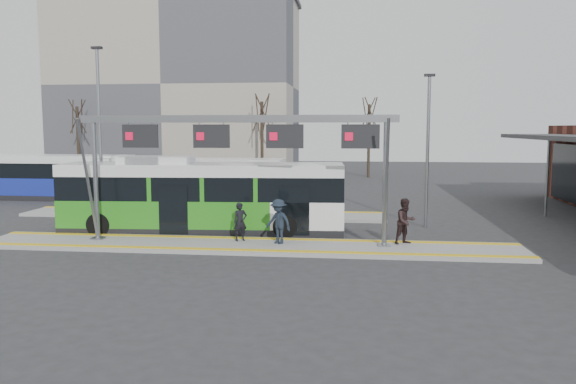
% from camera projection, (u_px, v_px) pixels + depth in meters
% --- Properties ---
extents(ground, '(120.00, 120.00, 0.00)m').
position_uv_depth(ground, '(247.00, 248.00, 22.78)').
color(ground, '#2D2D30').
rests_on(ground, ground).
extents(platform_main, '(22.00, 3.00, 0.15)m').
position_uv_depth(platform_main, '(247.00, 246.00, 22.77)').
color(platform_main, gray).
rests_on(platform_main, ground).
extents(platform_second, '(20.00, 3.00, 0.15)m').
position_uv_depth(platform_second, '(203.00, 214.00, 31.13)').
color(platform_second, gray).
rests_on(platform_second, ground).
extents(tactile_main, '(22.00, 2.65, 0.02)m').
position_uv_depth(tactile_main, '(247.00, 244.00, 22.76)').
color(tactile_main, yellow).
rests_on(tactile_main, platform_main).
extents(tactile_second, '(20.00, 0.35, 0.02)m').
position_uv_depth(tactile_second, '(209.00, 210.00, 32.25)').
color(tactile_second, yellow).
rests_on(tactile_second, platform_second).
extents(gantry, '(13.00, 1.68, 5.20)m').
position_uv_depth(gantry, '(239.00, 141.00, 22.58)').
color(gantry, slate).
rests_on(gantry, platform_main).
extents(apartment_block, '(24.50, 12.50, 18.40)m').
position_uv_depth(apartment_block, '(180.00, 86.00, 58.87)').
color(apartment_block, '#A79C8B').
rests_on(apartment_block, ground).
extents(hero_bus, '(12.99, 3.54, 3.53)m').
position_uv_depth(hero_bus, '(203.00, 198.00, 25.92)').
color(hero_bus, black).
rests_on(hero_bus, ground).
extents(bg_bus_green, '(11.83, 2.74, 2.94)m').
position_uv_depth(bg_bus_green, '(189.00, 182.00, 35.00)').
color(bg_bus_green, black).
rests_on(bg_bus_green, ground).
extents(bg_bus_blue, '(11.55, 2.72, 3.00)m').
position_uv_depth(bg_bus_blue, '(47.00, 177.00, 38.24)').
color(bg_bus_blue, black).
rests_on(bg_bus_blue, ground).
extents(passenger_a, '(0.70, 0.64, 1.60)m').
position_uv_depth(passenger_a, '(240.00, 222.00, 23.32)').
color(passenger_a, black).
rests_on(passenger_a, platform_main).
extents(passenger_b, '(1.14, 1.08, 1.85)m').
position_uv_depth(passenger_b, '(406.00, 221.00, 22.71)').
color(passenger_b, black).
rests_on(passenger_b, platform_main).
extents(passenger_c, '(1.36, 1.17, 1.82)m').
position_uv_depth(passenger_c, '(279.00, 221.00, 22.74)').
color(passenger_c, '#1A232F').
rests_on(passenger_c, platform_main).
extents(tree_left, '(1.40, 1.40, 8.12)m').
position_uv_depth(tree_left, '(262.00, 113.00, 49.82)').
color(tree_left, '#382B21').
rests_on(tree_left, ground).
extents(tree_mid, '(1.40, 1.40, 8.08)m').
position_uv_depth(tree_mid, '(369.00, 115.00, 54.49)').
color(tree_mid, '#382B21').
rests_on(tree_mid, ground).
extents(tree_far, '(1.40, 1.40, 7.71)m').
position_uv_depth(tree_far, '(77.00, 117.00, 51.89)').
color(tree_far, '#382B21').
rests_on(tree_far, ground).
extents(lamp_west, '(0.50, 0.25, 8.70)m').
position_uv_depth(lamp_west, '(100.00, 133.00, 27.24)').
color(lamp_west, slate).
rests_on(lamp_west, ground).
extents(lamp_east, '(0.50, 0.25, 7.38)m').
position_uv_depth(lamp_east, '(428.00, 147.00, 26.93)').
color(lamp_east, slate).
rests_on(lamp_east, ground).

